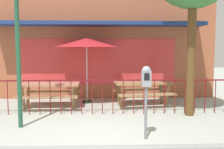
{
  "coord_description": "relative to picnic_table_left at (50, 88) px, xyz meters",
  "views": [
    {
      "loc": [
        0.17,
        -5.11,
        1.82
      ],
      "look_at": [
        0.43,
        2.38,
        1.08
      ],
      "focal_mm": 41.25,
      "sensor_mm": 36.0,
      "label": 1
    }
  ],
  "objects": [
    {
      "name": "street_lamp",
      "position": [
        -0.28,
        -1.97,
        2.1
      ],
      "size": [
        0.28,
        0.28,
        4.19
      ],
      "color": "#204E36",
      "rests_on": "ground"
    },
    {
      "name": "parking_meter_near",
      "position": [
        2.5,
        -2.87,
        0.53
      ],
      "size": [
        0.18,
        0.17,
        1.48
      ],
      "color": "slate",
      "rests_on": "ground"
    },
    {
      "name": "patio_umbrella",
      "position": [
        1.1,
        0.78,
        1.41
      ],
      "size": [
        2.17,
        2.17,
        2.19
      ],
      "color": "black",
      "rests_on": "ground"
    },
    {
      "name": "ground",
      "position": [
        1.48,
        -2.79,
        -0.61
      ],
      "size": [
        40.0,
        40.0,
        0.0
      ],
      "primitive_type": "plane",
      "color": "#A4AEA2"
    },
    {
      "name": "pub_storefront",
      "position": [
        1.48,
        1.81,
        2.23
      ],
      "size": [
        8.66,
        1.43,
        5.73
      ],
      "color": "brown",
      "rests_on": "ground"
    },
    {
      "name": "patio_fence_front",
      "position": [
        1.48,
        -0.8,
        0.05
      ],
      "size": [
        7.3,
        0.04,
        0.97
      ],
      "color": "maroon",
      "rests_on": "ground"
    },
    {
      "name": "picnic_table_right",
      "position": [
        2.91,
        0.28,
        0.0
      ],
      "size": [
        1.96,
        1.58,
        0.79
      ],
      "color": "#996D46",
      "rests_on": "ground"
    },
    {
      "name": "picnic_table_left",
      "position": [
        0.0,
        0.0,
        0.0
      ],
      "size": [
        1.82,
        1.39,
        0.79
      ],
      "color": "#A76D54",
      "rests_on": "ground"
    }
  ]
}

